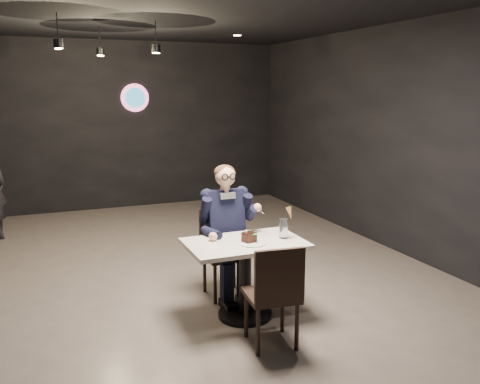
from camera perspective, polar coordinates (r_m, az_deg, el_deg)
name	(u,v)px	position (r m, az deg, el deg)	size (l,w,h in m)	color
floor	(147,304)	(5.39, -10.45, -12.24)	(9.00, 9.00, 0.00)	#6D625B
wall_sign	(135,98)	(9.49, -11.72, 10.32)	(0.50, 0.06, 0.50)	pink
pendant_lights	(105,31)	(6.96, -14.89, 17.11)	(1.40, 1.20, 0.36)	black
main_table	(245,279)	(4.90, 0.57, -9.78)	(1.10, 0.70, 0.75)	white
chair_far	(225,254)	(5.35, -1.72, -6.95)	(0.42, 0.46, 0.92)	black
chair_near	(271,293)	(4.38, 3.52, -11.26)	(0.42, 0.46, 0.92)	black
seated_man	(225,230)	(5.28, -1.73, -4.27)	(0.60, 0.80, 1.44)	black
dessert_plate	(252,243)	(4.70, 1.39, -5.79)	(0.25, 0.25, 0.01)	white
cake_slice	(249,237)	(4.72, 1.04, -5.12)	(0.12, 0.09, 0.08)	black
mint_leaf	(255,234)	(4.69, 1.72, -4.74)	(0.06, 0.04, 0.01)	green
sundae_glass	(284,229)	(4.88, 4.92, -4.11)	(0.08, 0.08, 0.19)	silver
wafer_cone	(290,213)	(4.86, 5.62, -2.38)	(0.06, 0.06, 0.12)	tan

